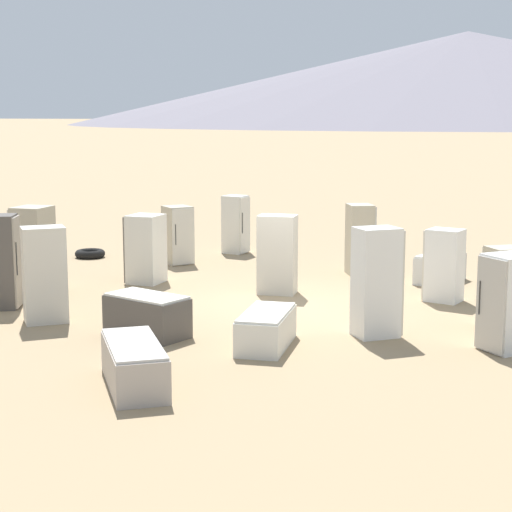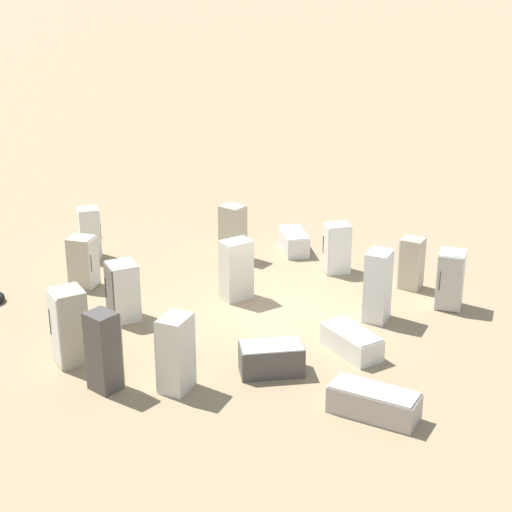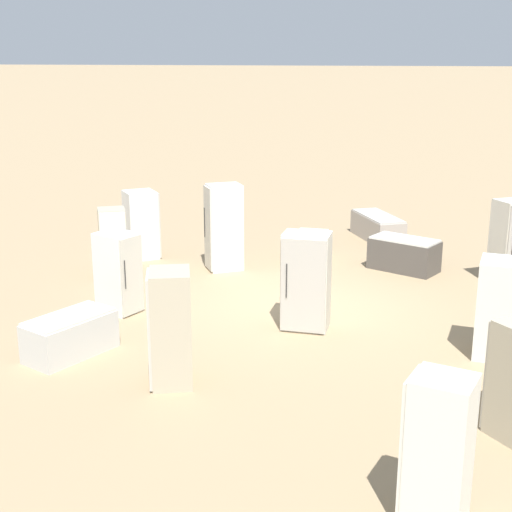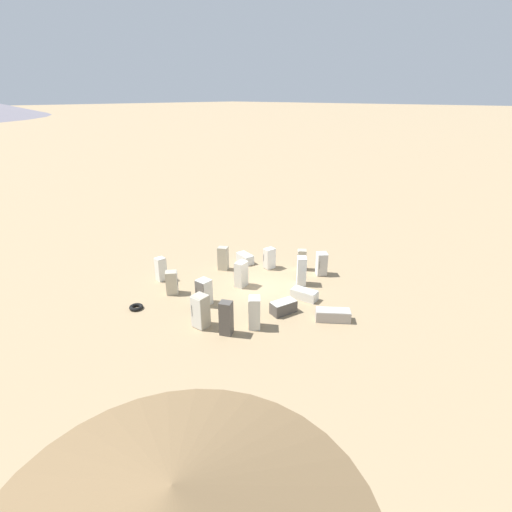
{
  "view_description": "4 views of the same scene",
  "coord_description": "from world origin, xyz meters",
  "views": [
    {
      "loc": [
        -16.15,
        -5.78,
        3.83
      ],
      "look_at": [
        0.27,
        0.7,
        0.88
      ],
      "focal_mm": 60.0,
      "sensor_mm": 36.0,
      "label": 1
    },
    {
      "loc": [
        -19.13,
        8.73,
        9.84
      ],
      "look_at": [
        1.0,
        -0.27,
        1.06
      ],
      "focal_mm": 60.0,
      "sensor_mm": 36.0,
      "label": 2
    },
    {
      "loc": [
        11.88,
        4.08,
        4.52
      ],
      "look_at": [
        -0.85,
        -1.2,
        0.71
      ],
      "focal_mm": 50.0,
      "sensor_mm": 36.0,
      "label": 3
    },
    {
      "loc": [
        -15.58,
        17.24,
        11.65
      ],
      "look_at": [
        0.86,
        -1.09,
        1.64
      ],
      "focal_mm": 28.0,
      "sensor_mm": 36.0,
      "label": 4
    }
  ],
  "objects": [
    {
      "name": "discarded_fridge_3",
      "position": [
        1.32,
        -3.03,
        0.75
      ],
      "size": [
        0.69,
        0.81,
        1.5
      ],
      "rotation": [
        0.0,
        0.0,
        6.08
      ],
      "color": "white",
      "rests_on": "ground_plane"
    },
    {
      "name": "discarded_fridge_14",
      "position": [
        0.79,
        3.61,
        0.78
      ],
      "size": [
        0.77,
        0.78,
        1.56
      ],
      "rotation": [
        0.0,
        0.0,
        0.03
      ],
      "color": "silver",
      "rests_on": "ground_plane"
    },
    {
      "name": "discarded_fridge_5",
      "position": [
        -5.94,
        0.11,
        0.32
      ],
      "size": [
        1.95,
        1.73,
        0.64
      ],
      "rotation": [
        0.0,
        0.0,
        2.22
      ],
      "color": "#A89E93",
      "rests_on": "ground_plane"
    },
    {
      "name": "discarded_fridge_13",
      "position": [
        0.8,
        0.41,
        0.85
      ],
      "size": [
        0.71,
        0.87,
        1.69
      ],
      "rotation": [
        0.0,
        0.0,
        4.86
      ],
      "color": "beige",
      "rests_on": "ground_plane"
    },
    {
      "name": "discarded_fridge_7",
      "position": [
        -3.29,
        -0.89,
        0.3
      ],
      "size": [
        1.69,
        0.95,
        0.6
      ],
      "rotation": [
        0.0,
        0.0,
        1.72
      ],
      "color": "silver",
      "rests_on": "ground_plane"
    },
    {
      "name": "discarded_fridge_6",
      "position": [
        -3.38,
        1.3,
        0.36
      ],
      "size": [
        1.11,
        1.6,
        0.73
      ],
      "rotation": [
        0.0,
        0.0,
        6.01
      ],
      "color": "#4C4742",
      "rests_on": "ground_plane"
    },
    {
      "name": "discarded_fridge_1",
      "position": [
        -1.94,
        -2.42,
        0.95
      ],
      "size": [
        0.92,
        0.94,
        1.91
      ],
      "rotation": [
        0.0,
        0.0,
        3.86
      ],
      "color": "white",
      "rests_on": "ground_plane"
    },
    {
      "name": "discarded_fridge_9",
      "position": [
        5.44,
        3.34,
        0.8
      ],
      "size": [
        0.62,
        0.67,
        1.6
      ],
      "rotation": [
        0.0,
        0.0,
        3.03
      ],
      "color": "silver",
      "rests_on": "ground_plane"
    },
    {
      "name": "ground_plane",
      "position": [
        0.0,
        0.0,
        0.0
      ],
      "size": [
        1000.0,
        1000.0,
        0.0
      ],
      "primitive_type": "plane",
      "color": "#9E8460"
    },
    {
      "name": "discarded_fridge_15",
      "position": [
        -0.56,
        -4.39,
        0.74
      ],
      "size": [
        0.81,
        0.8,
        1.48
      ],
      "rotation": [
        0.0,
        0.0,
        5.35
      ],
      "color": "#B2A88E",
      "rests_on": "ground_plane"
    },
    {
      "name": "discarded_fridge_4",
      "position": [
        -2.08,
        -4.6,
        0.79
      ],
      "size": [
        0.98,
        0.98,
        1.59
      ],
      "rotation": [
        0.0,
        0.0,
        0.83
      ],
      "color": "white",
      "rests_on": "ground_plane"
    },
    {
      "name": "discarded_fridge_2",
      "position": [
        3.61,
        -0.67,
        0.84
      ],
      "size": [
        0.88,
        0.85,
        1.69
      ],
      "rotation": [
        0.0,
        0.0,
        3.64
      ],
      "color": "#B2A88E",
      "rests_on": "ground_plane"
    },
    {
      "name": "discarded_fridge_11",
      "position": [
        3.33,
        -2.63,
        0.33
      ],
      "size": [
        1.55,
        1.02,
        0.66
      ],
      "rotation": [
        0.0,
        0.0,
        1.32
      ],
      "color": "silver",
      "rests_on": "ground_plane"
    }
  ]
}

